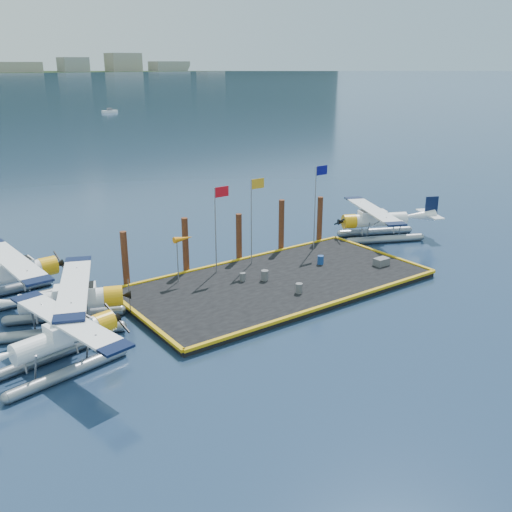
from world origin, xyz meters
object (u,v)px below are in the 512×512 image
(seaplane_a, at_px, (62,341))
(flagpole_yellow, at_px, (254,208))
(piling_0, at_px, (125,261))
(flagpole_red, at_px, (218,216))
(flagpole_blue, at_px, (317,195))
(windsock, at_px, (183,240))
(drum_2, at_px, (321,260))
(piling_4, at_px, (320,221))
(drum_3, at_px, (299,288))
(piling_2, at_px, (239,239))
(piling_3, at_px, (281,227))
(piling_1, at_px, (186,247))
(seaplane_b, at_px, (69,303))
(drum_5, at_px, (243,277))
(drum_0, at_px, (265,275))
(seaplane_c, at_px, (8,278))
(crate, at_px, (381,262))
(seaplane_d, at_px, (377,222))

(seaplane_a, xyz_separation_m, flagpole_yellow, (15.90, 6.17, 3.08))
(piling_0, bearing_deg, flagpole_red, -14.46)
(flagpole_blue, xyz_separation_m, windsock, (-11.72, 0.00, -1.46))
(drum_2, height_order, windsock, windsock)
(windsock, distance_m, piling_4, 13.68)
(drum_3, relative_size, piling_2, 0.17)
(seaplane_a, height_order, piling_3, piling_3)
(drum_2, distance_m, piling_4, 6.21)
(piling_1, distance_m, piling_2, 4.50)
(flagpole_yellow, distance_m, piling_0, 9.67)
(piling_4, bearing_deg, seaplane_b, -170.76)
(seaplane_a, height_order, seaplane_b, seaplane_b)
(flagpole_blue, distance_m, windsock, 11.81)
(seaplane_b, relative_size, flagpole_yellow, 1.55)
(flagpole_red, xyz_separation_m, piling_3, (6.79, 1.60, -2.25))
(piling_3, bearing_deg, drum_2, -89.66)
(drum_3, relative_size, drum_5, 1.13)
(windsock, relative_size, piling_4, 0.78)
(drum_2, bearing_deg, flagpole_blue, 54.13)
(seaplane_b, xyz_separation_m, drum_0, (12.78, -1.26, -0.78))
(seaplane_b, relative_size, piling_0, 2.41)
(flagpole_blue, bearing_deg, seaplane_b, -174.41)
(seaplane_c, relative_size, piling_3, 2.36)
(seaplane_b, bearing_deg, piling_3, 123.33)
(seaplane_b, bearing_deg, crate, 102.06)
(windsock, height_order, piling_4, piling_4)
(drum_0, relative_size, windsock, 0.22)
(seaplane_b, height_order, flagpole_yellow, flagpole_yellow)
(drum_5, xyz_separation_m, windsock, (-3.06, 2.45, 2.55))
(drum_5, bearing_deg, seaplane_c, 153.85)
(flagpole_red, xyz_separation_m, piling_1, (-1.71, 1.60, -2.30))
(flagpole_red, distance_m, flagpole_yellow, 3.00)
(piling_2, bearing_deg, flagpole_blue, -14.48)
(drum_3, xyz_separation_m, drum_5, (-1.70, 3.85, -0.04))
(seaplane_b, xyz_separation_m, piling_4, (21.97, 3.57, 0.48))
(piling_1, relative_size, piling_4, 1.05)
(piling_2, bearing_deg, piling_1, 180.00)
(drum_5, height_order, piling_0, piling_0)
(seaplane_a, relative_size, piling_2, 2.45)
(seaplane_d, bearing_deg, drum_5, 122.69)
(piling_2, bearing_deg, drum_0, -103.88)
(flagpole_red, bearing_deg, piling_0, 165.54)
(seaplane_d, distance_m, windsock, 18.49)
(drum_5, relative_size, piling_2, 0.15)
(seaplane_d, distance_m, piling_3, 9.08)
(flagpole_red, height_order, piling_4, flagpole_red)
(piling_0, bearing_deg, piling_3, 0.00)
(drum_5, xyz_separation_m, flagpole_yellow, (2.67, 2.45, 3.83))
(flagpole_blue, bearing_deg, flagpole_red, 180.00)
(seaplane_d, height_order, windsock, windsock)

